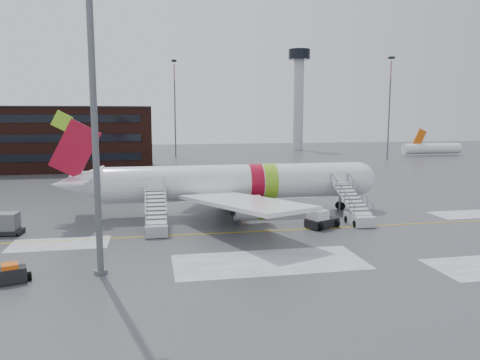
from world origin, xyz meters
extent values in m
plane|color=#494C4F|center=(0.00, 0.00, 0.00)|extent=(260.00, 260.00, 0.00)
cylinder|color=white|center=(-5.29, 7.04, 3.50)|extent=(28.00, 3.80, 3.80)
sphere|color=white|center=(8.71, 7.04, 3.50)|extent=(3.80, 3.80, 3.80)
cube|color=black|center=(9.76, 7.04, 4.00)|extent=(1.09, 1.60, 0.97)
cone|color=white|center=(-21.69, 7.04, 3.75)|extent=(5.20, 3.72, 3.72)
cube|color=#A50C24|center=(-21.79, 7.04, 7.30)|extent=(5.27, 0.30, 6.09)
cube|color=#8DD422|center=(-22.89, 7.04, 10.10)|extent=(2.16, 0.26, 2.16)
cube|color=white|center=(-21.49, 9.64, 4.40)|extent=(3.07, 4.85, 0.18)
cube|color=white|center=(-21.49, 4.44, 4.40)|extent=(3.07, 4.85, 0.18)
cube|color=white|center=(-6.29, 15.54, 2.90)|extent=(10.72, 15.97, 1.13)
cube|color=white|center=(-6.29, -1.46, 2.90)|extent=(10.72, 15.97, 1.13)
cylinder|color=white|center=(-4.79, 12.24, 1.55)|extent=(3.40, 2.10, 2.10)
cylinder|color=white|center=(-4.79, 1.84, 1.55)|extent=(3.40, 2.10, 2.10)
cylinder|color=#595B60|center=(6.71, 7.04, 0.90)|extent=(0.20, 0.20, 1.80)
cylinder|color=black|center=(6.71, 7.04, 0.45)|extent=(0.90, 0.56, 0.90)
cylinder|color=black|center=(-5.79, 9.44, 0.45)|extent=(0.90, 0.56, 0.90)
cylinder|color=black|center=(-5.79, 4.64, 0.45)|extent=(0.90, 0.56, 0.90)
cube|color=silver|center=(5.65, -0.26, 0.55)|extent=(2.00, 3.20, 1.00)
cube|color=silver|center=(5.65, 1.84, 2.23)|extent=(1.90, 5.87, 2.52)
cube|color=silver|center=(5.65, 5.14, 3.40)|extent=(1.90, 1.40, 0.15)
cylinder|color=#595B60|center=(5.65, 4.74, 1.70)|extent=(0.16, 0.16, 3.40)
cylinder|color=black|center=(4.75, -1.26, 0.35)|extent=(0.25, 0.70, 0.70)
cylinder|color=black|center=(6.55, 0.74, 0.35)|extent=(0.25, 0.70, 0.70)
cube|color=#A1A3A8|center=(-14.00, -0.26, 0.55)|extent=(2.00, 3.20, 1.00)
cube|color=#A1A3A8|center=(-14.00, 1.84, 2.23)|extent=(1.90, 5.87, 2.52)
cube|color=#A1A3A8|center=(-14.00, 5.14, 3.40)|extent=(1.90, 1.40, 0.15)
cylinder|color=#595B60|center=(-14.00, 4.74, 1.70)|extent=(0.16, 0.16, 3.40)
cylinder|color=black|center=(-14.90, -1.26, 0.35)|extent=(0.25, 0.70, 0.70)
cylinder|color=black|center=(-13.10, 0.74, 0.35)|extent=(0.25, 0.70, 0.70)
cube|color=black|center=(1.62, -0.61, 0.50)|extent=(3.49, 2.77, 0.77)
cube|color=silver|center=(1.12, -0.84, 1.27)|extent=(2.04, 2.04, 0.99)
cube|color=black|center=(1.12, -0.84, 1.65)|extent=(1.79, 1.85, 0.17)
cylinder|color=black|center=(0.93, -1.77, 0.39)|extent=(0.62, 0.84, 0.77)
cylinder|color=black|center=(2.94, -0.87, 0.39)|extent=(0.62, 0.84, 0.77)
cylinder|color=black|center=(0.30, -0.36, 0.39)|extent=(0.62, 0.84, 0.77)
cylinder|color=black|center=(2.31, 0.54, 0.39)|extent=(0.62, 0.84, 0.77)
cube|color=black|center=(-27.13, 2.14, 0.27)|extent=(2.58, 1.99, 0.38)
cube|color=slate|center=(-27.13, 2.14, 1.15)|extent=(1.91, 1.81, 1.65)
cylinder|color=black|center=(-26.03, 2.91, 0.16)|extent=(0.23, 0.35, 0.33)
cube|color=black|center=(-23.38, -11.04, 0.52)|extent=(2.16, 1.67, 0.95)
cube|color=#E2570D|center=(-23.38, -11.04, 1.09)|extent=(1.23, 1.29, 0.38)
cylinder|color=black|center=(-22.62, -11.04, 0.29)|extent=(1.08, 0.83, 0.57)
cylinder|color=#595B60|center=(-17.87, -10.31, 9.72)|extent=(0.44, 0.44, 19.43)
cylinder|color=#595B60|center=(-17.87, -10.31, 0.15)|extent=(0.90, 0.90, 0.30)
cylinder|color=#B2B5BA|center=(30.00, 95.00, 14.00)|extent=(3.00, 3.00, 28.00)
cylinder|color=black|center=(30.00, 95.00, 28.50)|extent=(6.40, 6.40, 3.00)
cylinder|color=#595B60|center=(42.00, 62.00, 9.60)|extent=(0.36, 0.36, 19.20)
cylinder|color=#CC7272|center=(42.00, 62.00, 21.12)|extent=(0.32, 0.32, 4.32)
cube|color=black|center=(42.00, 62.00, 24.00)|extent=(1.20, 1.20, 0.50)
cylinder|color=#595B60|center=(-8.00, 78.00, 9.60)|extent=(0.36, 0.36, 19.20)
cylinder|color=#CC7272|center=(-8.00, 78.00, 21.12)|extent=(0.32, 0.32, 4.32)
cube|color=black|center=(-8.00, 78.00, 24.00)|extent=(1.20, 1.20, 0.50)
camera|label=1|loc=(-14.34, -42.10, 10.72)|focal=35.00mm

